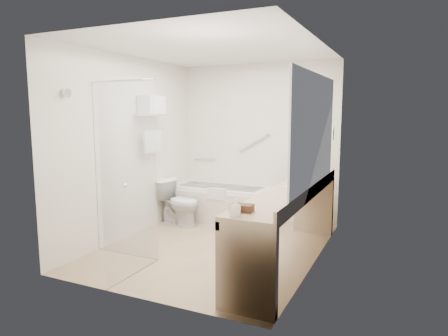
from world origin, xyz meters
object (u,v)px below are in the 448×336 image
at_px(bathtub, 220,203).
at_px(vanity_counter, 289,209).
at_px(toilet, 179,203).
at_px(amenity_basket, 242,208).
at_px(water_bottle_left, 296,177).

xyz_separation_m(bathtub, vanity_counter, (1.52, -1.39, 0.36)).
xyz_separation_m(vanity_counter, toilet, (-1.97, 0.85, -0.29)).
relative_size(bathtub, toilet, 2.27).
bearing_deg(toilet, vanity_counter, -104.62).
height_order(vanity_counter, amenity_basket, vanity_counter).
bearing_deg(vanity_counter, toilet, 156.71).
xyz_separation_m(bathtub, toilet, (-0.45, -0.54, 0.07)).
relative_size(bathtub, vanity_counter, 0.59).
relative_size(vanity_counter, toilet, 3.82).
bearing_deg(bathtub, vanity_counter, -42.35).
bearing_deg(water_bottle_left, amenity_basket, -93.17).
relative_size(vanity_counter, amenity_basket, 13.80).
height_order(vanity_counter, water_bottle_left, water_bottle_left).
bearing_deg(bathtub, water_bottle_left, -31.44).
height_order(bathtub, water_bottle_left, water_bottle_left).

